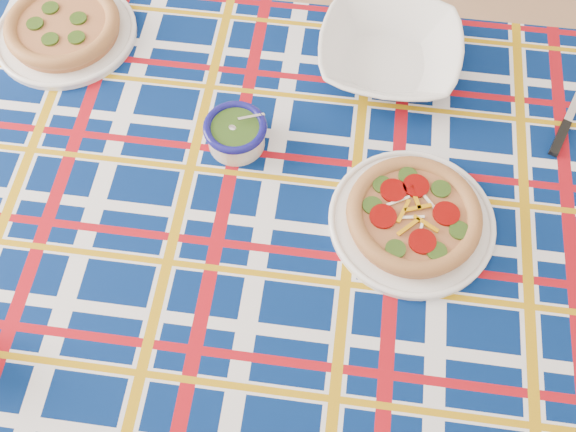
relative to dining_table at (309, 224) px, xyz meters
The scene contains 8 objects.
floor 0.74m from the dining_table, 122.81° to the right, with size 4.00×4.00×0.00m, color #9A704F.
dining_table is the anchor object (origin of this frame).
tablecloth 0.02m from the dining_table, ahead, with size 1.48×0.94×0.10m, color #041B52, non-canonical shape.
main_focaccia_plate 0.20m from the dining_table, 16.68° to the left, with size 0.28×0.28×0.05m, color #AE683E, non-canonical shape.
pesto_bowl 0.21m from the dining_table, 164.43° to the left, with size 0.11×0.11×0.07m, color #1F3A0F, non-canonical shape.
serving_bowl 0.35m from the dining_table, 92.32° to the left, with size 0.26×0.26×0.06m, color white.
second_focaccia_plate 0.61m from the dining_table, 169.97° to the left, with size 0.28×0.28×0.05m, color #AE683E, non-canonical shape.
table_knife 0.54m from the dining_table, 52.05° to the left, with size 0.21×0.02×0.01m, color silver, non-canonical shape.
Camera 1 is at (0.44, -0.13, 1.63)m, focal length 40.00 mm.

